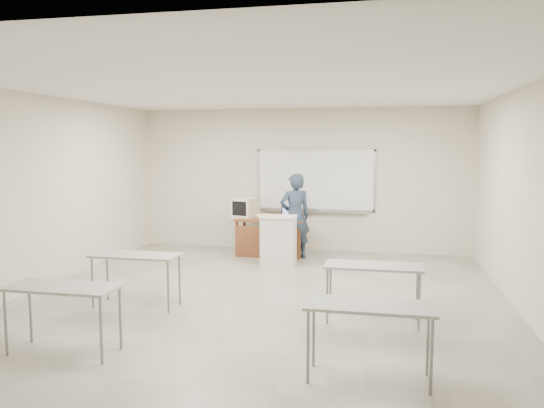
% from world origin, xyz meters
% --- Properties ---
extents(floor, '(7.00, 8.00, 0.01)m').
position_xyz_m(floor, '(0.00, 0.00, -0.01)').
color(floor, gray).
rests_on(floor, ground).
extents(whiteboard, '(2.48, 0.10, 1.31)m').
position_xyz_m(whiteboard, '(0.30, 3.97, 1.48)').
color(whiteboard, white).
rests_on(whiteboard, floor).
extents(student_desks, '(4.40, 2.20, 0.73)m').
position_xyz_m(student_desks, '(-0.00, -1.35, 0.67)').
color(student_desks, gray).
rests_on(student_desks, floor).
extents(instructor_desk, '(1.38, 0.69, 0.75)m').
position_xyz_m(instructor_desk, '(-0.52, 3.19, 0.54)').
color(instructor_desk, brown).
rests_on(instructor_desk, floor).
extents(podium, '(0.66, 0.48, 0.92)m').
position_xyz_m(podium, '(-0.20, 2.50, 0.46)').
color(podium, silver).
rests_on(podium, floor).
extents(crt_monitor, '(0.44, 0.49, 0.42)m').
position_xyz_m(crt_monitor, '(-1.07, 3.42, 0.95)').
color(crt_monitor, beige).
rests_on(crt_monitor, instructor_desk).
extents(laptop, '(0.34, 0.31, 0.25)m').
position_xyz_m(laptop, '(-0.12, 3.18, 0.81)').
color(laptop, black).
rests_on(laptop, instructor_desk).
extents(mouse, '(0.10, 0.07, 0.03)m').
position_xyz_m(mouse, '(-0.32, 3.10, 0.77)').
color(mouse, '#B6BBBF').
rests_on(mouse, instructor_desk).
extents(keyboard, '(0.52, 0.27, 0.03)m').
position_xyz_m(keyboard, '(-0.35, 2.38, 0.93)').
color(keyboard, beige).
rests_on(keyboard, podium).
extents(presenter, '(0.73, 0.63, 1.68)m').
position_xyz_m(presenter, '(0.01, 3.09, 0.84)').
color(presenter, black).
rests_on(presenter, floor).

